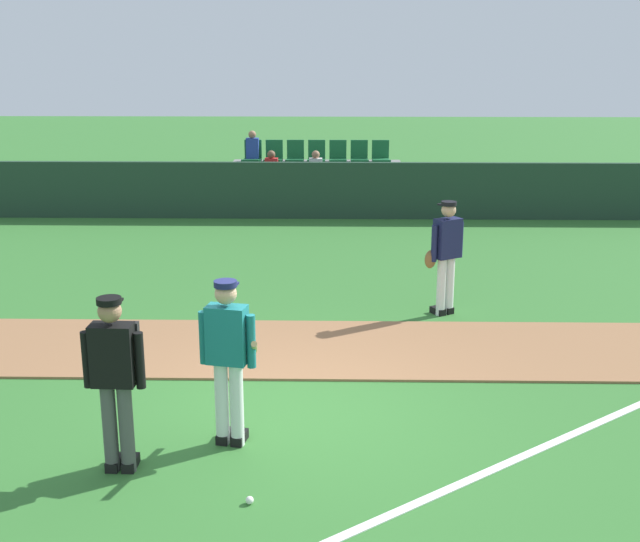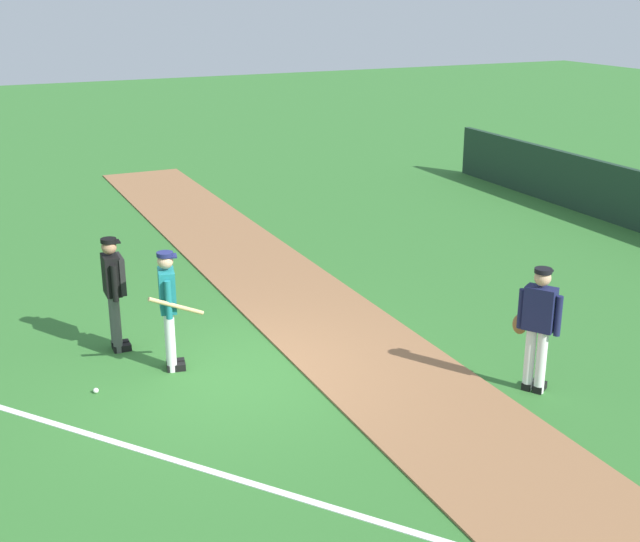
{
  "view_description": "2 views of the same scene",
  "coord_description": "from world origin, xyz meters",
  "px_view_note": "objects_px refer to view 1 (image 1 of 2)",
  "views": [
    {
      "loc": [
        0.51,
        -8.32,
        3.97
      ],
      "look_at": [
        0.31,
        1.48,
        1.25
      ],
      "focal_mm": 45.44,
      "sensor_mm": 36.0,
      "label": 1
    },
    {
      "loc": [
        10.25,
        -3.42,
        5.22
      ],
      "look_at": [
        -0.22,
        1.45,
        1.28
      ],
      "focal_mm": 46.93,
      "sensor_mm": 36.0,
      "label": 2
    }
  ],
  "objects_px": {
    "batter_teal_jersey": "(229,356)",
    "baseball": "(250,500)",
    "umpire_home_plate": "(115,374)",
    "runner_navy_jersey": "(446,254)"
  },
  "relations": [
    {
      "from": "batter_teal_jersey",
      "to": "runner_navy_jersey",
      "type": "xyz_separation_m",
      "value": [
        2.73,
        4.26,
        -0.01
      ]
    },
    {
      "from": "batter_teal_jersey",
      "to": "runner_navy_jersey",
      "type": "relative_size",
      "value": 1.0
    },
    {
      "from": "umpire_home_plate",
      "to": "baseball",
      "type": "xyz_separation_m",
      "value": [
        1.31,
        -0.59,
        -0.96
      ]
    },
    {
      "from": "batter_teal_jersey",
      "to": "umpire_home_plate",
      "type": "bearing_deg",
      "value": -151.06
    },
    {
      "from": "batter_teal_jersey",
      "to": "umpire_home_plate",
      "type": "relative_size",
      "value": 1.0
    },
    {
      "from": "batter_teal_jersey",
      "to": "umpire_home_plate",
      "type": "distance_m",
      "value": 1.14
    },
    {
      "from": "umpire_home_plate",
      "to": "baseball",
      "type": "bearing_deg",
      "value": -24.31
    },
    {
      "from": "runner_navy_jersey",
      "to": "baseball",
      "type": "distance_m",
      "value": 6.0
    },
    {
      "from": "batter_teal_jersey",
      "to": "umpire_home_plate",
      "type": "xyz_separation_m",
      "value": [
        -1.0,
        -0.55,
        0.03
      ]
    },
    {
      "from": "batter_teal_jersey",
      "to": "baseball",
      "type": "relative_size",
      "value": 23.78
    }
  ]
}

